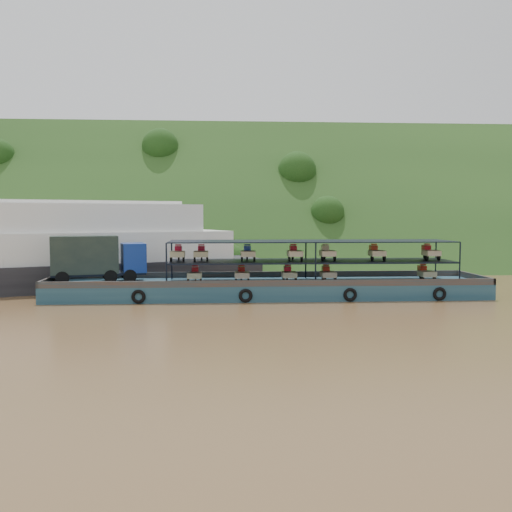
{
  "coord_description": "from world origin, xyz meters",
  "views": [
    {
      "loc": [
        -5.13,
        -44.61,
        6.54
      ],
      "look_at": [
        -2.0,
        3.0,
        3.2
      ],
      "focal_mm": 40.0,
      "sensor_mm": 36.0,
      "label": 1
    }
  ],
  "objects": [
    {
      "name": "hillside",
      "position": [
        0.0,
        36.0,
        0.0
      ],
      "size": [
        140.0,
        39.6,
        39.6
      ],
      "primitive_type": "cube",
      "rotation": [
        0.79,
        0.0,
        0.0
      ],
      "color": "#1D3B15",
      "rests_on": "ground"
    },
    {
      "name": "ground",
      "position": [
        0.0,
        0.0,
        0.0
      ],
      "size": [
        160.0,
        160.0,
        0.0
      ],
      "primitive_type": "plane",
      "color": "brown",
      "rests_on": "ground"
    },
    {
      "name": "passenger_ferry",
      "position": [
        -20.76,
        8.3,
        3.44
      ],
      "size": [
        39.95,
        24.35,
        7.94
      ],
      "rotation": [
        0.0,
        0.0,
        0.4
      ],
      "color": "black",
      "rests_on": "ground"
    },
    {
      "name": "cargo_barge",
      "position": [
        -2.84,
        1.6,
        1.25
      ],
      "size": [
        35.1,
        7.18,
        4.96
      ],
      "color": "#15384C",
      "rests_on": "ground"
    }
  ]
}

